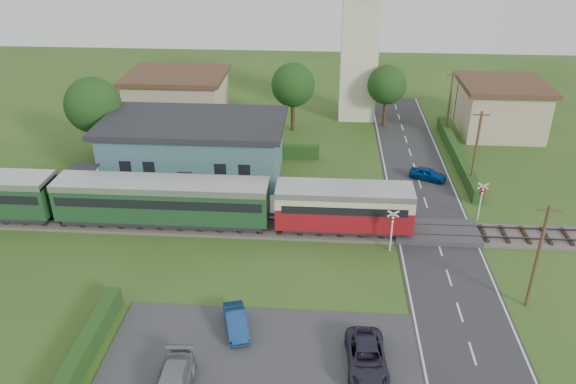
# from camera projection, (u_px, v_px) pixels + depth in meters

# --- Properties ---
(ground) EXTENTS (120.00, 120.00, 0.00)m
(ground) POSITION_uv_depth(u_px,v_px,m) (300.00, 244.00, 40.69)
(ground) COLOR #2D4C19
(railway_track) EXTENTS (76.00, 3.20, 0.49)m
(railway_track) POSITION_uv_depth(u_px,v_px,m) (302.00, 229.00, 42.42)
(railway_track) COLOR #4C443D
(railway_track) RESTS_ON ground
(road) EXTENTS (6.00, 70.00, 0.05)m
(road) POSITION_uv_depth(u_px,v_px,m) (440.00, 249.00, 40.05)
(road) COLOR #28282B
(road) RESTS_ON ground
(car_park) EXTENTS (17.00, 9.00, 0.08)m
(car_park) POSITION_uv_depth(u_px,v_px,m) (261.00, 363.00, 30.13)
(car_park) COLOR #333335
(car_park) RESTS_ON ground
(crossing_deck) EXTENTS (6.20, 3.40, 0.45)m
(crossing_deck) POSITION_uv_depth(u_px,v_px,m) (436.00, 232.00, 41.74)
(crossing_deck) COLOR #333335
(crossing_deck) RESTS_ON ground
(platform) EXTENTS (30.00, 3.00, 0.45)m
(platform) POSITION_uv_depth(u_px,v_px,m) (182.00, 203.00, 45.83)
(platform) COLOR gray
(platform) RESTS_ON ground
(equipment_hut) EXTENTS (2.30, 2.30, 2.55)m
(equipment_hut) POSITION_uv_depth(u_px,v_px,m) (83.00, 183.00, 45.64)
(equipment_hut) COLOR beige
(equipment_hut) RESTS_ON platform
(station_building) EXTENTS (16.00, 9.00, 5.30)m
(station_building) POSITION_uv_depth(u_px,v_px,m) (195.00, 148.00, 49.84)
(station_building) COLOR #3B646D
(station_building) RESTS_ON ground
(train) EXTENTS (43.20, 2.90, 3.40)m
(train) POSITION_uv_depth(u_px,v_px,m) (121.00, 198.00, 42.33)
(train) COLOR #232328
(train) RESTS_ON ground
(church_tower) EXTENTS (6.00, 6.00, 17.60)m
(church_tower) POSITION_uv_depth(u_px,v_px,m) (361.00, 26.00, 60.53)
(church_tower) COLOR beige
(church_tower) RESTS_ON ground
(house_west) EXTENTS (10.80, 8.80, 5.50)m
(house_west) POSITION_uv_depth(u_px,v_px,m) (178.00, 97.00, 62.53)
(house_west) COLOR tan
(house_west) RESTS_ON ground
(house_east) EXTENTS (8.80, 8.80, 5.50)m
(house_east) POSITION_uv_depth(u_px,v_px,m) (500.00, 107.00, 59.44)
(house_east) COLOR tan
(house_east) RESTS_ON ground
(hedge_carpark) EXTENTS (0.80, 9.00, 1.20)m
(hedge_carpark) POSITION_uv_depth(u_px,v_px,m) (87.00, 346.00, 30.47)
(hedge_carpark) COLOR #193814
(hedge_carpark) RESTS_ON ground
(hedge_roadside) EXTENTS (0.80, 18.00, 1.20)m
(hedge_roadside) POSITION_uv_depth(u_px,v_px,m) (457.00, 155.00, 53.72)
(hedge_roadside) COLOR #193814
(hedge_roadside) RESTS_ON ground
(hedge_station) EXTENTS (22.00, 0.80, 1.30)m
(hedge_station) POSITION_uv_depth(u_px,v_px,m) (206.00, 149.00, 54.77)
(hedge_station) COLOR #193814
(hedge_station) RESTS_ON ground
(tree_a) EXTENTS (5.20, 5.20, 8.00)m
(tree_a) POSITION_uv_depth(u_px,v_px,m) (93.00, 105.00, 51.90)
(tree_a) COLOR #332316
(tree_a) RESTS_ON ground
(tree_b) EXTENTS (4.60, 4.60, 7.34)m
(tree_b) POSITION_uv_depth(u_px,v_px,m) (293.00, 85.00, 58.92)
(tree_b) COLOR #332316
(tree_b) RESTS_ON ground
(tree_c) EXTENTS (4.20, 4.20, 6.78)m
(tree_c) POSITION_uv_depth(u_px,v_px,m) (387.00, 85.00, 60.24)
(tree_c) COLOR #332316
(tree_c) RESTS_ON ground
(utility_pole_b) EXTENTS (1.40, 0.22, 7.00)m
(utility_pole_b) POSITION_uv_depth(u_px,v_px,m) (538.00, 256.00, 32.82)
(utility_pole_b) COLOR #473321
(utility_pole_b) RESTS_ON ground
(utility_pole_c) EXTENTS (1.40, 0.22, 7.00)m
(utility_pole_c) POSITION_uv_depth(u_px,v_px,m) (476.00, 150.00, 47.01)
(utility_pole_c) COLOR #473321
(utility_pole_c) RESTS_ON ground
(utility_pole_d) EXTENTS (1.40, 0.22, 7.00)m
(utility_pole_d) POSITION_uv_depth(u_px,v_px,m) (449.00, 104.00, 57.65)
(utility_pole_d) COLOR #473321
(utility_pole_d) RESTS_ON ground
(crossing_signal_near) EXTENTS (0.84, 0.28, 3.28)m
(crossing_signal_near) POSITION_uv_depth(u_px,v_px,m) (392.00, 225.00, 38.95)
(crossing_signal_near) COLOR silver
(crossing_signal_near) RESTS_ON ground
(crossing_signal_far) EXTENTS (0.84, 0.28, 3.28)m
(crossing_signal_far) POSITION_uv_depth(u_px,v_px,m) (481.00, 196.00, 42.76)
(crossing_signal_far) COLOR silver
(crossing_signal_far) RESTS_ON ground
(streetlamp_west) EXTENTS (0.30, 0.30, 5.15)m
(streetlamp_west) POSITION_uv_depth(u_px,v_px,m) (100.00, 108.00, 58.42)
(streetlamp_west) COLOR #3F3F47
(streetlamp_west) RESTS_ON ground
(streetlamp_east) EXTENTS (0.30, 0.30, 5.15)m
(streetlamp_east) POSITION_uv_depth(u_px,v_px,m) (457.00, 95.00, 62.24)
(streetlamp_east) COLOR #3F3F47
(streetlamp_east) RESTS_ON ground
(car_on_road) EXTENTS (3.47, 2.49, 1.10)m
(car_on_road) POSITION_uv_depth(u_px,v_px,m) (428.00, 174.00, 49.87)
(car_on_road) COLOR navy
(car_on_road) RESTS_ON road
(car_park_blue) EXTENTS (2.07, 3.52, 1.10)m
(car_park_blue) POSITION_uv_depth(u_px,v_px,m) (236.00, 322.00, 32.18)
(car_park_blue) COLOR navy
(car_park_blue) RESTS_ON car_park
(car_park_silver) EXTENTS (1.99, 4.52, 1.29)m
(car_park_silver) POSITION_uv_depth(u_px,v_px,m) (173.00, 384.00, 27.85)
(car_park_silver) COLOR gray
(car_park_silver) RESTS_ON car_park
(car_park_dark) EXTENTS (2.26, 4.58, 1.25)m
(car_park_dark) POSITION_uv_depth(u_px,v_px,m) (367.00, 358.00, 29.53)
(car_park_dark) COLOR #292637
(car_park_dark) RESTS_ON car_park
(pedestrian_near) EXTENTS (0.75, 0.64, 1.74)m
(pedestrian_near) POSITION_uv_depth(u_px,v_px,m) (266.00, 193.00, 45.02)
(pedestrian_near) COLOR gray
(pedestrian_near) RESTS_ON platform
(pedestrian_far) EXTENTS (0.68, 0.85, 1.64)m
(pedestrian_far) POSITION_uv_depth(u_px,v_px,m) (98.00, 193.00, 45.10)
(pedestrian_far) COLOR gray
(pedestrian_far) RESTS_ON platform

